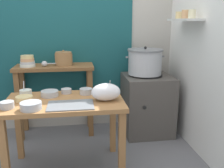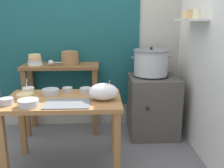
# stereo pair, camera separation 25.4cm
# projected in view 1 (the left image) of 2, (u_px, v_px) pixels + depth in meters

# --- Properties ---
(ground_plane) EXTENTS (9.00, 9.00, 0.00)m
(ground_plane) POSITION_uv_depth(u_px,v_px,m) (75.00, 166.00, 2.57)
(ground_plane) COLOR slate
(wall_back) EXTENTS (4.40, 0.12, 2.60)m
(wall_back) POSITION_uv_depth(u_px,v_px,m) (78.00, 31.00, 3.32)
(wall_back) COLOR #B2ADA3
(wall_back) RESTS_ON ground
(wall_right) EXTENTS (0.30, 3.20, 2.60)m
(wall_right) POSITION_uv_depth(u_px,v_px,m) (205.00, 34.00, 2.64)
(wall_right) COLOR white
(wall_right) RESTS_ON ground
(prep_table) EXTENTS (1.10, 0.66, 0.72)m
(prep_table) POSITION_uv_depth(u_px,v_px,m) (65.00, 111.00, 2.38)
(prep_table) COLOR #9E6B3D
(prep_table) RESTS_ON ground
(back_shelf_table) EXTENTS (0.96, 0.40, 0.90)m
(back_shelf_table) POSITION_uv_depth(u_px,v_px,m) (55.00, 83.00, 3.17)
(back_shelf_table) COLOR brown
(back_shelf_table) RESTS_ON ground
(stove_block) EXTENTS (0.60, 0.61, 0.78)m
(stove_block) POSITION_uv_depth(u_px,v_px,m) (147.00, 104.00, 3.28)
(stove_block) COLOR #4C4742
(stove_block) RESTS_ON ground
(steamer_pot) EXTENTS (0.49, 0.44, 0.35)m
(steamer_pot) POSITION_uv_depth(u_px,v_px,m) (145.00, 62.00, 3.16)
(steamer_pot) COLOR #B7BABF
(steamer_pot) RESTS_ON stove_block
(clay_pot) EXTENTS (0.21, 0.21, 0.19)m
(clay_pot) POSITION_uv_depth(u_px,v_px,m) (64.00, 59.00, 3.11)
(clay_pot) COLOR olive
(clay_pot) RESTS_ON back_shelf_table
(bowl_stack_enamel) EXTENTS (0.18, 0.18, 0.14)m
(bowl_stack_enamel) POSITION_uv_depth(u_px,v_px,m) (27.00, 61.00, 3.03)
(bowl_stack_enamel) COLOR silver
(bowl_stack_enamel) RESTS_ON back_shelf_table
(ladle) EXTENTS (0.28, 0.07, 0.07)m
(ladle) POSITION_uv_depth(u_px,v_px,m) (45.00, 64.00, 3.04)
(ladle) COLOR #B7BABF
(ladle) RESTS_ON back_shelf_table
(serving_tray) EXTENTS (0.40, 0.28, 0.01)m
(serving_tray) POSITION_uv_depth(u_px,v_px,m) (71.00, 105.00, 2.20)
(serving_tray) COLOR slate
(serving_tray) RESTS_ON prep_table
(plastic_bag) EXTENTS (0.27, 0.19, 0.16)m
(plastic_bag) POSITION_uv_depth(u_px,v_px,m) (106.00, 92.00, 2.33)
(plastic_bag) COLOR white
(plastic_bag) RESTS_ON prep_table
(prep_bowl_0) EXTENTS (0.16, 0.16, 0.05)m
(prep_bowl_0) POSITION_uv_depth(u_px,v_px,m) (24.00, 98.00, 2.32)
(prep_bowl_0) COLOR #E5C684
(prep_bowl_0) RESTS_ON prep_table
(prep_bowl_1) EXTENTS (0.13, 0.13, 0.06)m
(prep_bowl_1) POSITION_uv_depth(u_px,v_px,m) (86.00, 91.00, 2.54)
(prep_bowl_1) COLOR #B7BABF
(prep_bowl_1) RESTS_ON prep_table
(prep_bowl_2) EXTENTS (0.10, 0.10, 0.05)m
(prep_bowl_2) POSITION_uv_depth(u_px,v_px,m) (66.00, 91.00, 2.57)
(prep_bowl_2) COLOR #B7BABF
(prep_bowl_2) RESTS_ON prep_table
(prep_bowl_3) EXTENTS (0.12, 0.12, 0.14)m
(prep_bowl_3) POSITION_uv_depth(u_px,v_px,m) (26.00, 92.00, 2.49)
(prep_bowl_3) COLOR silver
(prep_bowl_3) RESTS_ON prep_table
(prep_bowl_4) EXTENTS (0.10, 0.10, 0.15)m
(prep_bowl_4) POSITION_uv_depth(u_px,v_px,m) (108.00, 91.00, 2.55)
(prep_bowl_4) COLOR #B7BABF
(prep_bowl_4) RESTS_ON prep_table
(prep_bowl_5) EXTENTS (0.17, 0.17, 0.06)m
(prep_bowl_5) POSITION_uv_depth(u_px,v_px,m) (50.00, 93.00, 2.47)
(prep_bowl_5) COLOR #B7BABF
(prep_bowl_5) RESTS_ON prep_table
(prep_bowl_6) EXTENTS (0.18, 0.18, 0.06)m
(prep_bowl_6) POSITION_uv_depth(u_px,v_px,m) (31.00, 106.00, 2.10)
(prep_bowl_6) COLOR #B7BABF
(prep_bowl_6) RESTS_ON prep_table
(prep_bowl_7) EXTENTS (0.11, 0.11, 0.06)m
(prep_bowl_7) POSITION_uv_depth(u_px,v_px,m) (7.00, 105.00, 2.12)
(prep_bowl_7) COLOR #B7BABF
(prep_bowl_7) RESTS_ON prep_table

